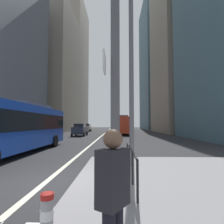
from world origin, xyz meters
TOP-DOWN VIEW (x-y plane):
  - ground_plane at (0.00, 20.00)m, footprint 160.00×160.00m
  - lane_centre_line at (0.00, 30.00)m, footprint 0.20×80.00m
  - office_tower_left_mid at (-16.00, 43.75)m, footprint 13.49×21.77m
  - office_tower_left_far at (-16.00, 67.68)m, footprint 11.06×21.26m
  - office_tower_right_mid at (17.00, 35.57)m, footprint 10.76×17.38m
  - office_tower_right_far at (17.00, 59.33)m, footprint 10.26×21.01m
  - city_bus_blue_oncoming at (-4.07, 5.53)m, footprint 2.83×12.11m
  - city_bus_red_receding at (3.45, 28.79)m, footprint 2.71×10.62m
  - car_oncoming_mid at (-3.44, 23.18)m, footprint 2.06×4.14m
  - car_receding_near at (3.23, 40.07)m, footprint 2.16×4.56m
  - car_receding_far at (4.36, 45.85)m, footprint 2.07×4.18m
  - car_oncoming_far at (-4.98, 39.46)m, footprint 2.12×4.49m
  - traffic_signal_gantry at (0.05, -1.67)m, footprint 6.68×0.65m
  - street_lamp_post at (2.99, 1.91)m, footprint 5.50×0.32m
  - bollard_left at (1.32, -3.37)m, footprint 0.20×0.20m
  - pedestrian_railing at (2.80, 0.12)m, footprint 0.06×3.94m
  - pedestrian_waiting at (2.29, -3.93)m, footprint 0.41×0.45m

SIDE VIEW (x-z plane):
  - ground_plane at x=0.00m, z-range 0.00..0.00m
  - lane_centre_line at x=0.00m, z-range 0.00..0.01m
  - bollard_left at x=1.32m, z-range 0.20..0.97m
  - pedestrian_railing at x=2.80m, z-range 0.37..1.35m
  - car_oncoming_mid at x=-3.44m, z-range 0.02..1.96m
  - car_receding_far at x=4.36m, z-range 0.02..1.96m
  - car_oncoming_far at x=-4.98m, z-range 0.02..1.96m
  - car_receding_near at x=3.23m, z-range 0.02..1.96m
  - pedestrian_waiting at x=2.29m, z-range 0.25..1.96m
  - city_bus_red_receding at x=3.45m, z-range 0.14..3.54m
  - city_bus_blue_oncoming at x=-4.07m, z-range 0.14..3.54m
  - traffic_signal_gantry at x=0.05m, z-range 1.14..7.14m
  - street_lamp_post at x=2.99m, z-range 1.28..9.28m
  - office_tower_left_mid at x=-16.00m, z-range 0.00..32.20m
  - office_tower_right_far at x=17.00m, z-range 0.00..45.34m
  - office_tower_left_far at x=-16.00m, z-range 0.00..50.45m
  - office_tower_right_mid at x=17.00m, z-range 0.00..50.60m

